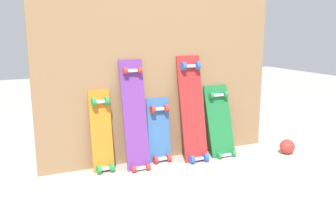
# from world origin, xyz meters

# --- Properties ---
(ground_plane) EXTENTS (12.00, 12.00, 0.00)m
(ground_plane) POSITION_xyz_m (0.00, 0.00, 0.00)
(ground_plane) COLOR #B2AAA0
(plywood_wall_panel) EXTENTS (2.04, 0.04, 1.86)m
(plywood_wall_panel) POSITION_xyz_m (0.00, 0.07, 0.93)
(plywood_wall_panel) COLOR #99724C
(plywood_wall_panel) RESTS_ON ground
(skateboard_orange) EXTENTS (0.17, 0.17, 0.70)m
(skateboard_orange) POSITION_xyz_m (-0.54, -0.02, 0.29)
(skateboard_orange) COLOR orange
(skateboard_orange) RESTS_ON ground
(skateboard_purple) EXTENTS (0.19, 0.24, 0.93)m
(skateboard_purple) POSITION_xyz_m (-0.28, -0.06, 0.39)
(skateboard_purple) COLOR #6B338C
(skateboard_purple) RESTS_ON ground
(skateboard_blue) EXTENTS (0.19, 0.14, 0.60)m
(skateboard_blue) POSITION_xyz_m (-0.05, -0.00, 0.23)
(skateboard_blue) COLOR #386BAD
(skateboard_blue) RESTS_ON ground
(skateboard_red) EXTENTS (0.21, 0.27, 0.93)m
(skateboard_red) POSITION_xyz_m (0.23, -0.07, 0.40)
(skateboard_red) COLOR #B22626
(skateboard_red) RESTS_ON ground
(skateboard_green) EXTENTS (0.23, 0.25, 0.68)m
(skateboard_green) POSITION_xyz_m (0.50, -0.07, 0.26)
(skateboard_green) COLOR #1E7238
(skateboard_green) RESTS_ON ground
(rubber_ball) EXTENTS (0.13, 0.13, 0.13)m
(rubber_ball) POSITION_xyz_m (1.05, -0.31, 0.07)
(rubber_ball) COLOR red
(rubber_ball) RESTS_ON ground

